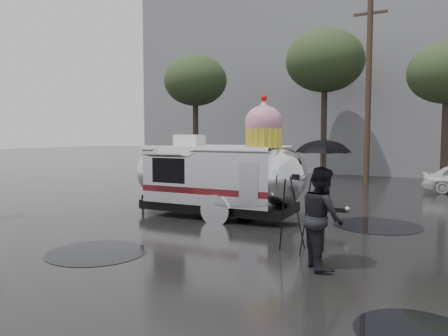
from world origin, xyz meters
The scene contains 12 objects.
ground centered at (0.00, 0.00, 0.00)m, with size 120.00×120.00×0.00m, color black.
puddles centered at (2.04, 2.60, 0.01)m, with size 8.91×10.72×0.01m.
grey_building centered at (-4.00, 24.00, 6.50)m, with size 22.00×12.00×13.00m, color slate.
utility_pole centered at (2.50, 14.00, 4.62)m, with size 1.60×0.28×9.00m.
tree_left centered at (-7.00, 13.00, 5.48)m, with size 3.64×3.64×6.95m.
tree_mid centered at (0.00, 15.00, 6.34)m, with size 4.20×4.20×8.03m.
tree_right centered at (6.00, 13.00, 5.06)m, with size 3.36×3.36×6.42m.
barricade_row centered at (-5.55, 9.96, 0.52)m, with size 4.30×0.80×1.00m.
airstream_trailer centered at (0.54, 2.81, 1.27)m, with size 6.70×2.73×3.61m.
person_right centered at (4.67, -0.68, 0.93)m, with size 0.89×0.50×1.86m, color black.
umbrella_black centered at (4.67, -0.68, 1.97)m, with size 1.23×1.23×2.39m.
tripod centered at (3.85, 0.16, 0.98)m, with size 0.66×0.63×1.63m.
Camera 1 is at (6.97, -8.38, 2.45)m, focal length 35.00 mm.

